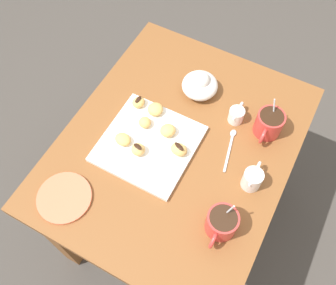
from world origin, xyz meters
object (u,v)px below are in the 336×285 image
object	(u,v)px
coffee_mug_red_left	(269,123)
beignet_4	(123,139)
dining_table	(176,163)
saucer_coral_left	(64,198)
beignet_2	(168,131)
beignet_3	(145,122)
pastry_plate_square	(149,144)
cream_pitcher_white	(253,178)
coffee_mug_red_right	(222,223)
beignet_0	(179,150)
beignet_5	(139,102)
beignet_1	(155,109)
ice_cream_bowl	(200,84)
chocolate_sauce_pitcher	(236,115)
beignet_6	(138,150)

from	to	relation	value
coffee_mug_red_left	beignet_4	size ratio (longest dim) A/B	2.45
dining_table	saucer_coral_left	size ratio (longest dim) A/B	5.36
coffee_mug_red_left	beignet_2	bearing A→B (deg)	-58.63
dining_table	beignet_3	world-z (taller)	beignet_3
pastry_plate_square	beignet_4	xyz separation A→B (m)	(0.04, -0.07, 0.02)
cream_pitcher_white	coffee_mug_red_right	bearing A→B (deg)	-8.58
beignet_0	beignet_5	distance (m)	0.23
coffee_mug_red_right	beignet_3	xyz separation A→B (m)	(-0.20, -0.37, -0.01)
coffee_mug_red_left	beignet_5	distance (m)	0.44
beignet_0	beignet_1	xyz separation A→B (m)	(-0.10, -0.14, -0.00)
beignet_0	pastry_plate_square	bearing A→B (deg)	-81.79
pastry_plate_square	coffee_mug_red_left	size ratio (longest dim) A/B	2.19
pastry_plate_square	beignet_2	bearing A→B (deg)	147.32
ice_cream_bowl	beignet_1	world-z (taller)	ice_cream_bowl
dining_table	ice_cream_bowl	world-z (taller)	ice_cream_bowl
chocolate_sauce_pitcher	beignet_1	distance (m)	0.28
saucer_coral_left	beignet_6	distance (m)	0.27
coffee_mug_red_right	beignet_3	world-z (taller)	coffee_mug_red_right
cream_pitcher_white	saucer_coral_left	world-z (taller)	cream_pitcher_white
pastry_plate_square	saucer_coral_left	size ratio (longest dim) A/B	1.75
saucer_coral_left	beignet_0	distance (m)	0.39
beignet_2	chocolate_sauce_pitcher	bearing A→B (deg)	133.76
coffee_mug_red_right	beignet_5	bearing A→B (deg)	-121.26
pastry_plate_square	cream_pitcher_white	bearing A→B (deg)	94.81
beignet_0	beignet_6	bearing A→B (deg)	-61.93
cream_pitcher_white	saucer_coral_left	xyz separation A→B (m)	(0.32, -0.49, -0.03)
coffee_mug_red_right	chocolate_sauce_pitcher	size ratio (longest dim) A/B	1.44
cream_pitcher_white	beignet_4	bearing A→B (deg)	-81.28
pastry_plate_square	beignet_6	xyz separation A→B (m)	(0.05, -0.01, 0.03)
beignet_6	pastry_plate_square	bearing A→B (deg)	167.34
beignet_0	coffee_mug_red_right	bearing A→B (deg)	53.90
dining_table	beignet_3	bearing A→B (deg)	-92.94
ice_cream_bowl	beignet_4	bearing A→B (deg)	-21.85
beignet_4	beignet_5	world-z (taller)	beignet_5
cream_pitcher_white	beignet_1	xyz separation A→B (m)	(-0.09, -0.39, -0.01)
dining_table	beignet_5	size ratio (longest dim) A/B	19.83
coffee_mug_red_left	beignet_4	xyz separation A→B (m)	(0.27, -0.40, -0.02)
coffee_mug_red_left	dining_table	bearing A→B (deg)	-52.12
cream_pitcher_white	beignet_0	size ratio (longest dim) A/B	1.88
coffee_mug_red_right	beignet_4	bearing A→B (deg)	-105.28
saucer_coral_left	beignet_2	xyz separation A→B (m)	(-0.35, 0.17, 0.03)
coffee_mug_red_left	beignet_1	distance (m)	0.38
chocolate_sauce_pitcher	beignet_4	distance (m)	0.39
beignet_0	chocolate_sauce_pitcher	bearing A→B (deg)	152.94
coffee_mug_red_left	coffee_mug_red_right	bearing A→B (deg)	-0.00
cream_pitcher_white	beignet_1	world-z (taller)	cream_pitcher_white
beignet_0	beignet_1	size ratio (longest dim) A/B	1.04
beignet_1	beignet_3	world-z (taller)	same
coffee_mug_red_right	cream_pitcher_white	xyz separation A→B (m)	(-0.17, 0.03, -0.01)
beignet_1	beignet_2	size ratio (longest dim) A/B	1.02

